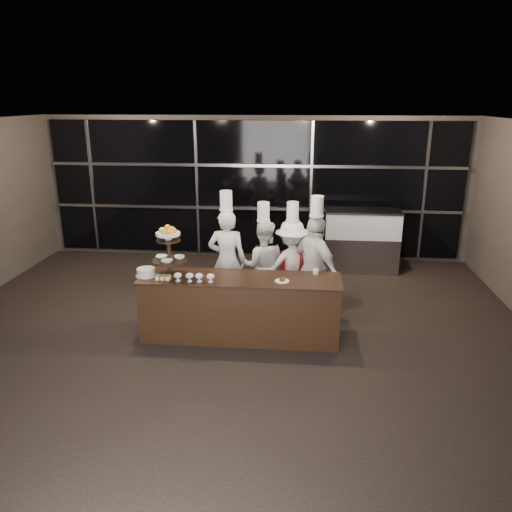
# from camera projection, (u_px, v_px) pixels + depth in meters

# --- Properties ---
(room) EXTENTS (10.00, 10.00, 10.00)m
(room) POSITION_uv_depth(u_px,v_px,m) (212.00, 263.00, 5.79)
(room) COLOR black
(room) RESTS_ON ground
(window_wall) EXTENTS (8.60, 0.10, 2.80)m
(window_wall) POSITION_uv_depth(u_px,v_px,m) (253.00, 189.00, 10.48)
(window_wall) COLOR black
(window_wall) RESTS_ON ground
(buffet_counter) EXTENTS (2.84, 0.74, 0.92)m
(buffet_counter) POSITION_uv_depth(u_px,v_px,m) (240.00, 307.00, 7.15)
(buffet_counter) COLOR black
(buffet_counter) RESTS_ON ground
(display_stand) EXTENTS (0.48, 0.48, 0.74)m
(display_stand) POSITION_uv_depth(u_px,v_px,m) (169.00, 247.00, 6.97)
(display_stand) COLOR black
(display_stand) RESTS_ON buffet_counter
(compotes) EXTENTS (0.57, 0.11, 0.12)m
(compotes) POSITION_uv_depth(u_px,v_px,m) (194.00, 276.00, 6.83)
(compotes) COLOR silver
(compotes) RESTS_ON buffet_counter
(layer_cake) EXTENTS (0.30, 0.30, 0.11)m
(layer_cake) POSITION_uv_depth(u_px,v_px,m) (146.00, 272.00, 7.07)
(layer_cake) COLOR white
(layer_cake) RESTS_ON buffet_counter
(pastry_squares) EXTENTS (0.19, 0.13, 0.05)m
(pastry_squares) POSITION_uv_depth(u_px,v_px,m) (163.00, 277.00, 6.94)
(pastry_squares) COLOR #ECCD73
(pastry_squares) RESTS_ON buffet_counter
(small_plate) EXTENTS (0.20, 0.20, 0.05)m
(small_plate) POSITION_uv_depth(u_px,v_px,m) (282.00, 280.00, 6.86)
(small_plate) COLOR white
(small_plate) RESTS_ON buffet_counter
(chef_cup) EXTENTS (0.08, 0.08, 0.07)m
(chef_cup) POSITION_uv_depth(u_px,v_px,m) (316.00, 272.00, 7.14)
(chef_cup) COLOR white
(chef_cup) RESTS_ON buffet_counter
(display_case) EXTENTS (1.47, 0.64, 1.24)m
(display_case) POSITION_uv_depth(u_px,v_px,m) (361.00, 237.00, 9.92)
(display_case) COLOR #A5A5AA
(display_case) RESTS_ON ground
(chef_a) EXTENTS (0.62, 0.42, 1.97)m
(chef_a) POSITION_uv_depth(u_px,v_px,m) (227.00, 259.00, 7.98)
(chef_a) COLOR silver
(chef_a) RESTS_ON ground
(chef_b) EXTENTS (0.74, 0.59, 1.79)m
(chef_b) POSITION_uv_depth(u_px,v_px,m) (263.00, 265.00, 8.06)
(chef_b) COLOR silver
(chef_b) RESTS_ON ground
(chef_c) EXTENTS (1.10, 0.86, 1.79)m
(chef_c) POSITION_uv_depth(u_px,v_px,m) (291.00, 265.00, 8.04)
(chef_c) COLOR silver
(chef_c) RESTS_ON ground
(chef_d) EXTENTS (0.93, 1.01, 1.96)m
(chef_d) POSITION_uv_depth(u_px,v_px,m) (315.00, 268.00, 7.63)
(chef_d) COLOR white
(chef_d) RESTS_ON ground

